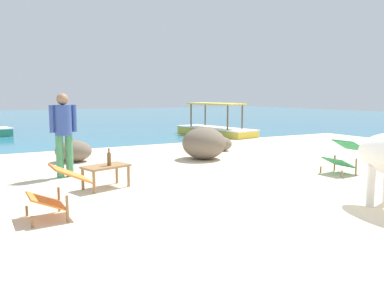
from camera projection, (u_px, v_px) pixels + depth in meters
The scene contains 11 objects.
sand_beach at pixel (264, 203), 5.84m from camera, with size 18.00×14.00×0.04m, color beige.
water_surface at pixel (47, 120), 25.05m from camera, with size 60.00×36.00×0.03m, color teal.
low_bench_table at pixel (106, 169), 6.62m from camera, with size 0.85×0.64×0.40m.
bottle at pixel (109, 159), 6.58m from camera, with size 0.07×0.07×0.30m.
deck_chair_near at pixel (344, 155), 7.86m from camera, with size 0.79×0.57×0.68m.
deck_chair_far at pixel (58, 188), 5.04m from camera, with size 0.78×0.57×0.68m.
person_standing at pixel (64, 129), 7.45m from camera, with size 0.51×0.32×1.62m.
shore_rock_large at pixel (222, 144), 11.07m from camera, with size 0.59×0.46×0.39m, color #756651.
shore_rock_medium at pixel (204, 143), 9.64m from camera, with size 1.09×1.05×0.79m, color #6B5B4C.
shore_rock_small at pixel (73, 151), 9.26m from camera, with size 0.86×0.70×0.52m, color #6B5B4C.
boat_yellow at pixel (216, 129), 15.45m from camera, with size 1.80×3.82×1.29m.
Camera 1 is at (-3.65, -4.49, 1.63)m, focal length 36.33 mm.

